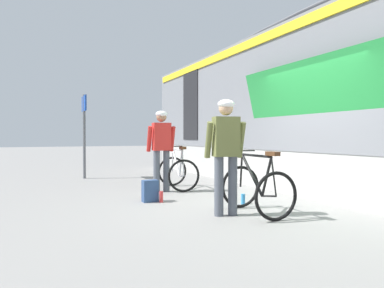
{
  "coord_description": "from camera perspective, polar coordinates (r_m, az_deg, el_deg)",
  "views": [
    {
      "loc": [
        -3.43,
        -4.97,
        1.2
      ],
      "look_at": [
        -0.4,
        1.58,
        1.05
      ],
      "focal_mm": 33.11,
      "sensor_mm": 36.0,
      "label": 1
    }
  ],
  "objects": [
    {
      "name": "bicycle_near_black",
      "position": [
        5.61,
        10.43,
        -7.01
      ],
      "size": [
        0.77,
        1.11,
        0.99
      ],
      "color": "black",
      "rests_on": "ground"
    },
    {
      "name": "water_bottle_near_the_bikes",
      "position": [
        6.42,
        8.23,
        -8.76
      ],
      "size": [
        0.07,
        0.07,
        0.18
      ],
      "primitive_type": "cylinder",
      "color": "#338CCC",
      "rests_on": "ground"
    },
    {
      "name": "water_bottle_by_the_backpack",
      "position": [
        6.54,
        -4.99,
        -8.48
      ],
      "size": [
        0.07,
        0.07,
        0.2
      ],
      "primitive_type": "cylinder",
      "color": "red",
      "rests_on": "ground"
    },
    {
      "name": "bicycle_far_silver",
      "position": [
        8.15,
        -2.3,
        -4.43
      ],
      "size": [
        0.84,
        1.15,
        0.99
      ],
      "color": "black",
      "rests_on": "ground"
    },
    {
      "name": "platform_sign_post",
      "position": [
        10.6,
        -16.98,
        3.43
      ],
      "size": [
        0.08,
        0.7,
        2.4
      ],
      "color": "#595B60",
      "rests_on": "ground"
    },
    {
      "name": "ground_plane",
      "position": [
        6.16,
        9.74,
        -10.06
      ],
      "size": [
        80.0,
        80.0,
        0.0
      ],
      "primitive_type": "plane",
      "color": "gray"
    },
    {
      "name": "backpack_on_platform",
      "position": [
        6.61,
        -6.77,
        -7.51
      ],
      "size": [
        0.28,
        0.18,
        0.4
      ],
      "primitive_type": "cube",
      "rotation": [
        0.0,
        0.0,
        0.0
      ],
      "color": "navy",
      "rests_on": "ground"
    },
    {
      "name": "cyclist_far_in_red",
      "position": [
        7.72,
        -4.94,
        0.1
      ],
      "size": [
        0.63,
        0.34,
        1.76
      ],
      "color": "#4C515B",
      "rests_on": "ground"
    },
    {
      "name": "cyclist_near_in_olive",
      "position": [
        5.38,
        5.47,
        -0.37
      ],
      "size": [
        0.65,
        0.39,
        1.76
      ],
      "color": "#4C515B",
      "rests_on": "ground"
    }
  ]
}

